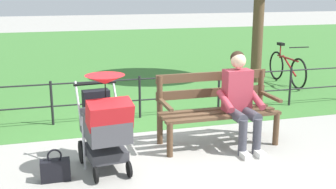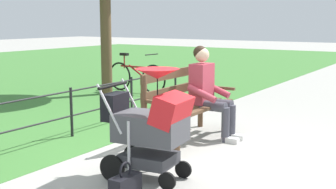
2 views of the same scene
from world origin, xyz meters
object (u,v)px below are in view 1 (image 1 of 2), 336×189
object	(u,v)px
handbag	(55,170)
park_bench	(216,106)
person_on_bench	(240,98)
bicycle	(287,68)
stroller	(105,122)

from	to	relation	value
handbag	park_bench	bearing A→B (deg)	-163.52
park_bench	person_on_bench	xyz separation A→B (m)	(-0.25, 0.22, 0.15)
bicycle	stroller	bearing A→B (deg)	38.25
handbag	stroller	bearing A→B (deg)	-168.59
person_on_bench	stroller	world-z (taller)	person_on_bench
handbag	bicycle	world-z (taller)	bicycle
park_bench	person_on_bench	bearing A→B (deg)	137.94
park_bench	stroller	size ratio (longest dim) A/B	1.39
person_on_bench	stroller	bearing A→B (deg)	9.26
stroller	handbag	xyz separation A→B (m)	(0.58, 0.12, -0.47)
park_bench	handbag	world-z (taller)	park_bench
park_bench	person_on_bench	distance (m)	0.37
park_bench	bicycle	size ratio (longest dim) A/B	0.97
park_bench	bicycle	distance (m)	4.20
park_bench	stroller	world-z (taller)	stroller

